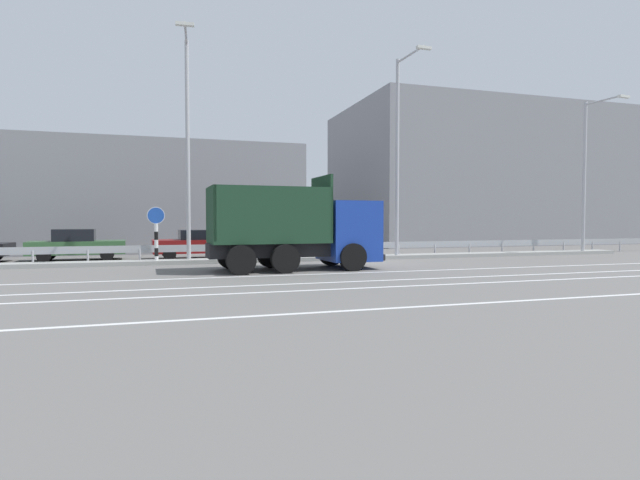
{
  "coord_description": "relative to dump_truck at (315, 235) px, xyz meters",
  "views": [
    {
      "loc": [
        -8.38,
        -20.71,
        1.91
      ],
      "look_at": [
        -2.03,
        -0.2,
        1.05
      ],
      "focal_mm": 28.0,
      "sensor_mm": 36.0,
      "label": 1
    }
  ],
  "objects": [
    {
      "name": "parked_car_2",
      "position": [
        -9.56,
        7.29,
        -0.6
      ],
      "size": [
        4.31,
        2.05,
        1.48
      ],
      "rotation": [
        0.0,
        0.0,
        -1.51
      ],
      "color": "#335B33",
      "rests_on": "ground_plane"
    },
    {
      "name": "street_lamp_1",
      "position": [
        -4.6,
        3.82,
        4.03
      ],
      "size": [
        0.71,
        2.64,
        9.67
      ],
      "color": "#ADADB2",
      "rests_on": "ground_plane"
    },
    {
      "name": "ground_plane",
      "position": [
        2.84,
        2.15,
        -1.34
      ],
      "size": [
        320.0,
        320.0,
        0.0
      ],
      "primitive_type": "plane",
      "color": "#605E5B"
    },
    {
      "name": "parked_car_3",
      "position": [
        -4.19,
        6.78,
        -0.62
      ],
      "size": [
        4.03,
        2.11,
        1.42
      ],
      "rotation": [
        0.0,
        0.0,
        1.62
      ],
      "color": "maroon",
      "rests_on": "ground_plane"
    },
    {
      "name": "lane_strip_2",
      "position": [
        -0.88,
        -5.62,
        -1.34
      ],
      "size": [
        57.59,
        0.16,
        0.01
      ],
      "primitive_type": "cube",
      "color": "silver",
      "rests_on": "ground_plane"
    },
    {
      "name": "background_building_1",
      "position": [
        19.38,
        18.0,
        4.1
      ],
      "size": [
        21.7,
        13.12,
        10.88
      ],
      "primitive_type": "cube",
      "color": "gray",
      "rests_on": "ground_plane"
    },
    {
      "name": "street_lamp_3",
      "position": [
        16.86,
        3.58,
        3.4
      ],
      "size": [
        0.71,
        2.47,
        8.48
      ],
      "color": "#ADADB2",
      "rests_on": "ground_plane"
    },
    {
      "name": "median_guardrail",
      "position": [
        2.84,
        4.88,
        -0.77
      ],
      "size": [
        57.59,
        0.09,
        0.78
      ],
      "color": "#9EA0A5",
      "rests_on": "ground_plane"
    },
    {
      "name": "median_road_sign",
      "position": [
        -5.94,
        3.94,
        -0.04
      ],
      "size": [
        0.73,
        0.16,
        2.47
      ],
      "color": "white",
      "rests_on": "ground_plane"
    },
    {
      "name": "street_lamp_2",
      "position": [
        5.34,
        3.56,
        4.06
      ],
      "size": [
        0.71,
        2.62,
        9.72
      ],
      "color": "#ADADB2",
      "rests_on": "ground_plane"
    },
    {
      "name": "lane_strip_0",
      "position": [
        -0.88,
        -1.83,
        -1.34
      ],
      "size": [
        57.59,
        0.16,
        0.01
      ],
      "primitive_type": "cube",
      "color": "silver",
      "rests_on": "ground_plane"
    },
    {
      "name": "lane_strip_3",
      "position": [
        -0.88,
        -8.78,
        -1.34
      ],
      "size": [
        57.59,
        0.16,
        0.01
      ],
      "primitive_type": "cube",
      "color": "silver",
      "rests_on": "ground_plane"
    },
    {
      "name": "lane_strip_1",
      "position": [
        -0.88,
        -4.17,
        -1.34
      ],
      "size": [
        57.59,
        0.16,
        0.01
      ],
      "primitive_type": "cube",
      "color": "silver",
      "rests_on": "ground_plane"
    },
    {
      "name": "median_island",
      "position": [
        2.84,
        3.94,
        -1.25
      ],
      "size": [
        31.67,
        1.1,
        0.18
      ],
      "primitive_type": "cube",
      "color": "gray",
      "rests_on": "ground_plane"
    },
    {
      "name": "background_building_0",
      "position": [
        -7.37,
        16.96,
        1.9
      ],
      "size": [
        19.9,
        13.04,
        6.49
      ],
      "primitive_type": "cube",
      "color": "gray",
      "rests_on": "ground_plane"
    },
    {
      "name": "dump_truck",
      "position": [
        0.0,
        0.0,
        0.0
      ],
      "size": [
        6.64,
        2.82,
        3.61
      ],
      "rotation": [
        0.0,
        0.0,
        -1.54
      ],
      "color": "#19389E",
      "rests_on": "ground_plane"
    }
  ]
}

